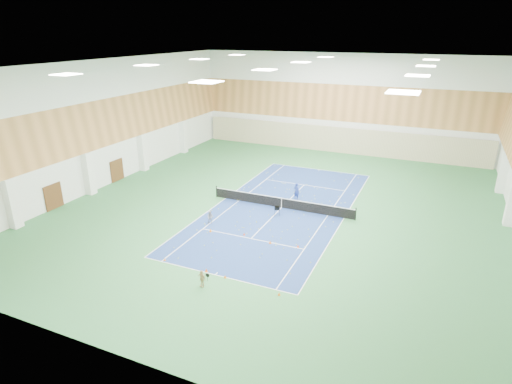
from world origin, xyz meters
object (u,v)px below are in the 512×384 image
Objects in this scene: tennis_net at (282,202)px; coach at (296,191)px; child_apron at (202,278)px; child_court at (210,217)px; ball_cart at (277,211)px.

coach reaches higher than tennis_net.
child_apron is at bearing -90.45° from tennis_net.
tennis_net is 6.65m from child_court.
child_apron is (-0.61, -15.84, -0.23)m from coach.
child_court is at bearing -160.69° from ball_cart.
child_apron reaches higher than child_court.
coach is 4.17m from ball_cart.
tennis_net is 13.32m from child_apron.
child_apron is 11.70m from ball_cart.
ball_cart is (0.21, -1.63, -0.15)m from tennis_net.
child_apron is at bearing 102.26° from coach.
tennis_net is 11.65× the size of child_apron.
ball_cart is at bearing 103.38° from child_apron.
tennis_net is at bearing 39.31° from child_court.
child_court is 9.01m from child_apron.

